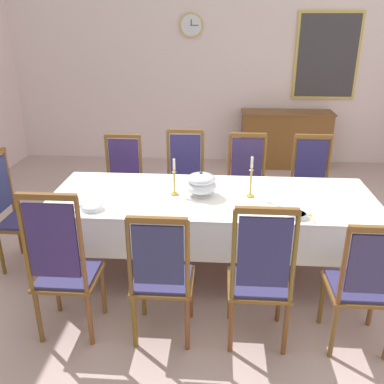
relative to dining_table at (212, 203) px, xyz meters
name	(u,v)px	position (x,y,z in m)	size (l,w,h in m)	color
ground	(210,273)	(0.00, -0.02, -0.73)	(6.75, 7.07, 0.04)	#B99E9C
back_wall	(219,52)	(0.00, 3.56, 1.07)	(6.75, 0.08, 3.55)	silver
dining_table	(212,203)	(0.00, 0.00, 0.00)	(2.85, 1.05, 0.78)	brown
tablecloth	(212,205)	(0.00, 0.00, -0.02)	(2.87, 1.07, 0.36)	white
chair_south_a	(63,266)	(-1.04, -0.94, -0.11)	(0.44, 0.42, 1.20)	brown
chair_north_a	(123,181)	(-1.04, 0.93, -0.17)	(0.44, 0.42, 1.05)	brown
chair_south_b	(162,275)	(-0.33, -0.93, -0.16)	(0.44, 0.42, 1.06)	brown
chair_north_b	(185,181)	(-0.33, 0.93, -0.14)	(0.44, 0.42, 1.12)	brown
chair_south_c	(260,276)	(0.36, -0.93, -0.13)	(0.44, 0.42, 1.15)	brown
chair_north_c	(246,183)	(0.36, 0.93, -0.15)	(0.44, 0.42, 1.09)	brown
chair_south_d	(363,284)	(1.07, -0.93, -0.17)	(0.44, 0.42, 1.05)	brown
chair_north_d	(311,185)	(1.07, 0.93, -0.15)	(0.44, 0.42, 1.09)	brown
chair_head_west	(16,211)	(-1.84, 0.00, -0.14)	(0.42, 0.44, 1.13)	brown
soup_tureen	(201,184)	(-0.10, 0.00, 0.18)	(0.28, 0.28, 0.22)	silver
candlestick_west	(174,181)	(-0.34, 0.00, 0.21)	(0.07, 0.07, 0.33)	gold
candlestick_east	(251,181)	(0.34, 0.00, 0.22)	(0.07, 0.07, 0.37)	gold
bowl_near_left	(298,215)	(0.69, -0.40, 0.10)	(0.15, 0.15, 0.04)	silver
bowl_near_right	(92,207)	(-0.98, -0.36, 0.10)	(0.18, 0.18, 0.04)	silver
spoon_primary	(310,216)	(0.79, -0.37, 0.08)	(0.03, 0.18, 0.01)	gold
spoon_secondary	(79,207)	(-1.10, -0.34, 0.08)	(0.03, 0.18, 0.01)	gold
sideboard	(285,139)	(1.11, 3.24, -0.25)	(1.44, 0.48, 0.90)	brown
mounted_clock	(191,25)	(-0.44, 3.49, 1.46)	(0.35, 0.06, 0.35)	#D1B251
framed_painting	(327,56)	(1.68, 3.49, 1.02)	(0.98, 0.05, 1.31)	#D1B251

